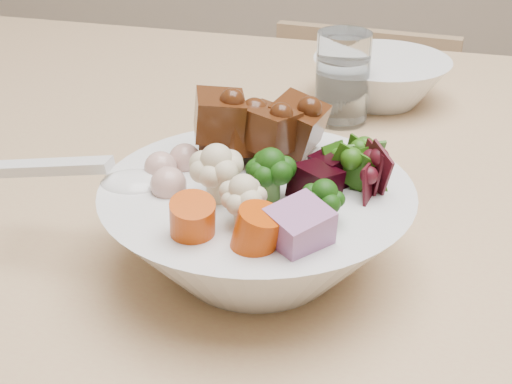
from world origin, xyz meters
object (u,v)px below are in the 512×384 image
food_bowl (259,220)px  water_glass (342,82)px  chair_far (345,209)px  side_bowl (380,81)px

food_bowl → water_glass: (0.07, 0.30, 0.01)m
chair_far → water_glass: bearing=-80.4°
water_glass → side_bowl: bearing=51.9°
side_bowl → food_bowl: bearing=-108.8°
chair_far → side_bowl: side_bowl is taller
chair_far → side_bowl: size_ratio=4.74×
chair_far → side_bowl: bearing=-74.7°
water_glass → food_bowl: bearing=-103.9°
side_bowl → water_glass: bearing=-128.1°
food_bowl → water_glass: food_bowl is taller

